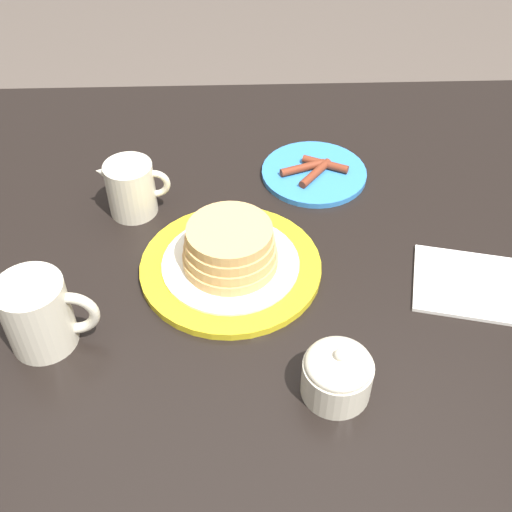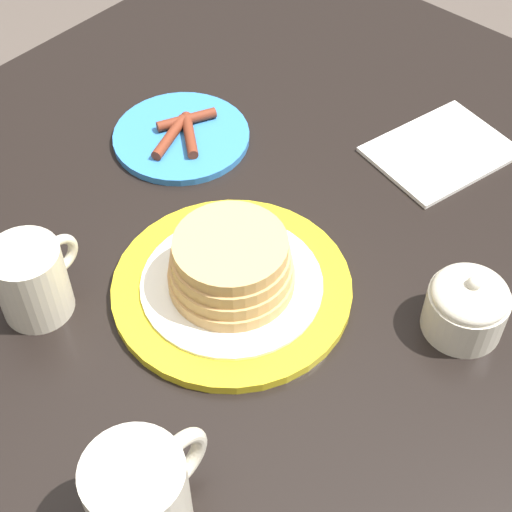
{
  "view_description": "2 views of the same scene",
  "coord_description": "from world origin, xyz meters",
  "px_view_note": "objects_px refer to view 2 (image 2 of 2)",
  "views": [
    {
      "loc": [
        -0.04,
        -0.7,
        1.43
      ],
      "look_at": [
        -0.02,
        -0.03,
        0.78
      ],
      "focal_mm": 45.0,
      "sensor_mm": 36.0,
      "label": 1
    },
    {
      "loc": [
        -0.45,
        -0.41,
        1.43
      ],
      "look_at": [
        -0.02,
        -0.03,
        0.78
      ],
      "focal_mm": 55.0,
      "sensor_mm": 36.0,
      "label": 2
    }
  ],
  "objects_px": {
    "side_plate_bacon": "(181,136)",
    "sugar_bowl": "(467,305)",
    "pancake_plate": "(231,275)",
    "coffee_mug": "(142,495)",
    "napkin": "(441,151)",
    "creamer_pitcher": "(30,280)"
  },
  "relations": [
    {
      "from": "pancake_plate",
      "to": "side_plate_bacon",
      "type": "distance_m",
      "value": 0.27
    },
    {
      "from": "pancake_plate",
      "to": "side_plate_bacon",
      "type": "bearing_deg",
      "value": 57.25
    },
    {
      "from": "side_plate_bacon",
      "to": "sugar_bowl",
      "type": "height_order",
      "value": "sugar_bowl"
    },
    {
      "from": "coffee_mug",
      "to": "sugar_bowl",
      "type": "distance_m",
      "value": 0.38
    },
    {
      "from": "side_plate_bacon",
      "to": "sugar_bowl",
      "type": "distance_m",
      "value": 0.44
    },
    {
      "from": "creamer_pitcher",
      "to": "sugar_bowl",
      "type": "xyz_separation_m",
      "value": [
        0.29,
        -0.36,
        -0.01
      ]
    },
    {
      "from": "napkin",
      "to": "pancake_plate",
      "type": "bearing_deg",
      "value": 172.49
    },
    {
      "from": "side_plate_bacon",
      "to": "pancake_plate",
      "type": "bearing_deg",
      "value": -122.75
    },
    {
      "from": "pancake_plate",
      "to": "napkin",
      "type": "relative_size",
      "value": 1.32
    },
    {
      "from": "side_plate_bacon",
      "to": "coffee_mug",
      "type": "distance_m",
      "value": 0.53
    },
    {
      "from": "creamer_pitcher",
      "to": "sugar_bowl",
      "type": "distance_m",
      "value": 0.46
    },
    {
      "from": "sugar_bowl",
      "to": "creamer_pitcher",
      "type": "bearing_deg",
      "value": 128.5
    },
    {
      "from": "pancake_plate",
      "to": "creamer_pitcher",
      "type": "distance_m",
      "value": 0.21
    },
    {
      "from": "side_plate_bacon",
      "to": "coffee_mug",
      "type": "height_order",
      "value": "coffee_mug"
    },
    {
      "from": "side_plate_bacon",
      "to": "napkin",
      "type": "distance_m",
      "value": 0.34
    },
    {
      "from": "pancake_plate",
      "to": "coffee_mug",
      "type": "xyz_separation_m",
      "value": [
        -0.24,
        -0.12,
        0.03
      ]
    },
    {
      "from": "pancake_plate",
      "to": "creamer_pitcher",
      "type": "xyz_separation_m",
      "value": [
        -0.16,
        0.14,
        0.02
      ]
    },
    {
      "from": "coffee_mug",
      "to": "napkin",
      "type": "relative_size",
      "value": 0.61
    },
    {
      "from": "coffee_mug",
      "to": "creamer_pitcher",
      "type": "xyz_separation_m",
      "value": [
        0.09,
        0.27,
        -0.01
      ]
    },
    {
      "from": "sugar_bowl",
      "to": "napkin",
      "type": "height_order",
      "value": "sugar_bowl"
    },
    {
      "from": "creamer_pitcher",
      "to": "side_plate_bacon",
      "type": "bearing_deg",
      "value": 15.56
    },
    {
      "from": "pancake_plate",
      "to": "sugar_bowl",
      "type": "relative_size",
      "value": 3.1
    }
  ]
}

